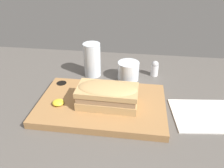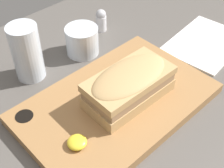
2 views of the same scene
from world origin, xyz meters
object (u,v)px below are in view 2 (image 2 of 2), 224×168
napkin (206,43)px  salt_shaker (101,20)px  serving_board (116,103)px  wine_glass (82,41)px  sandwich (129,84)px  water_glass (27,56)px

napkin → salt_shaker: (-14.99, 22.71, 2.82)cm
serving_board → wine_glass: wine_glass is taller
sandwich → napkin: (29.47, 1.37, -5.67)cm
wine_glass → napkin: (24.73, -18.60, -3.03)cm
sandwich → wine_glass: sandwich is taller
water_glass → napkin: (38.47, -19.94, -5.29)cm
sandwich → salt_shaker: sandwich is taller
water_glass → salt_shaker: bearing=6.7°
napkin → serving_board: bearing=-179.9°
serving_board → sandwich: bearing=-32.4°
water_glass → wine_glass: size_ratio=1.62×
water_glass → sandwich: bearing=-67.1°
wine_glass → serving_board: bearing=-110.0°
napkin → salt_shaker: salt_shaker is taller
serving_board → wine_glass: 19.99cm
serving_board → wine_glass: bearing=70.0°
serving_board → napkin: 31.54cm
water_glass → salt_shaker: water_glass is taller
serving_board → salt_shaker: size_ratio=6.35×
serving_board → napkin: (31.53, 0.07, -0.90)cm
water_glass → wine_glass: water_glass is taller
water_glass → napkin: water_glass is taller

